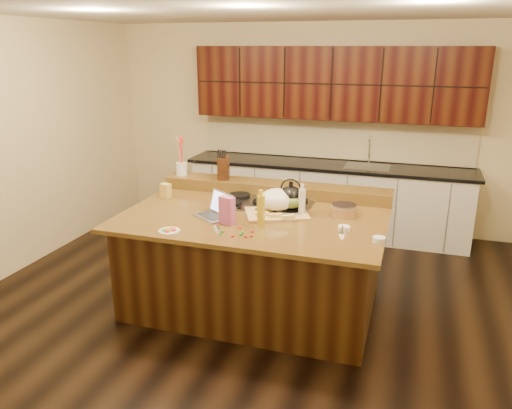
% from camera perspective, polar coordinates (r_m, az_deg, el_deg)
% --- Properties ---
extents(room, '(5.52, 5.02, 2.72)m').
position_cam_1_polar(room, '(4.48, -0.20, 4.09)').
color(room, black).
rests_on(room, ground).
extents(island, '(2.40, 1.60, 0.92)m').
position_cam_1_polar(island, '(4.76, -0.19, -6.33)').
color(island, black).
rests_on(island, ground).
extents(back_ledge, '(2.40, 0.30, 0.12)m').
position_cam_1_polar(back_ledge, '(5.22, 2.19, 1.86)').
color(back_ledge, black).
rests_on(back_ledge, island).
extents(cooktop, '(0.92, 0.52, 0.05)m').
position_cam_1_polar(cooktop, '(4.86, 0.90, 0.13)').
color(cooktop, gray).
rests_on(cooktop, island).
extents(back_counter, '(3.70, 0.66, 2.40)m').
position_cam_1_polar(back_counter, '(6.60, 8.34, 5.09)').
color(back_counter, silver).
rests_on(back_counter, ground).
extents(kettle, '(0.26, 0.26, 0.21)m').
position_cam_1_polar(kettle, '(4.63, 3.99, 0.88)').
color(kettle, black).
rests_on(kettle, cooktop).
extents(green_bowl, '(0.30, 0.30, 0.15)m').
position_cam_1_polar(green_bowl, '(4.64, 3.99, 0.56)').
color(green_bowl, '#54702D').
rests_on(green_bowl, cooktop).
extents(laptop, '(0.40, 0.39, 0.22)m').
position_cam_1_polar(laptop, '(4.54, -4.60, -0.65)').
color(laptop, '#B7B7BC').
rests_on(laptop, island).
extents(oil_bottle, '(0.09, 0.09, 0.27)m').
position_cam_1_polar(oil_bottle, '(4.27, 0.56, -0.72)').
color(oil_bottle, gold).
rests_on(oil_bottle, island).
extents(vinegar_bottle, '(0.08, 0.08, 0.25)m').
position_cam_1_polar(vinegar_bottle, '(4.54, 5.27, 0.22)').
color(vinegar_bottle, silver).
rests_on(vinegar_bottle, island).
extents(wooden_tray, '(0.67, 0.60, 0.23)m').
position_cam_1_polar(wooden_tray, '(4.61, 2.42, 0.22)').
color(wooden_tray, tan).
rests_on(wooden_tray, island).
extents(ramekin_a, '(0.10, 0.10, 0.04)m').
position_cam_1_polar(ramekin_a, '(4.06, 13.87, -3.93)').
color(ramekin_a, white).
rests_on(ramekin_a, island).
extents(ramekin_b, '(0.13, 0.13, 0.04)m').
position_cam_1_polar(ramekin_b, '(4.24, 10.03, -2.73)').
color(ramekin_b, white).
rests_on(ramekin_b, island).
extents(ramekin_c, '(0.12, 0.12, 0.04)m').
position_cam_1_polar(ramekin_c, '(4.78, 9.47, -0.36)').
color(ramekin_c, white).
rests_on(ramekin_c, island).
extents(strainer_bowl, '(0.32, 0.32, 0.09)m').
position_cam_1_polar(strainer_bowl, '(4.61, 10.00, -0.76)').
color(strainer_bowl, '#996B3F').
rests_on(strainer_bowl, island).
extents(kitchen_timer, '(0.08, 0.08, 0.07)m').
position_cam_1_polar(kitchen_timer, '(4.19, 9.84, -2.78)').
color(kitchen_timer, silver).
rests_on(kitchen_timer, island).
extents(pink_bag, '(0.15, 0.11, 0.25)m').
position_cam_1_polar(pink_bag, '(4.32, -3.33, -0.69)').
color(pink_bag, '#B95795').
rests_on(pink_bag, island).
extents(candy_plate, '(0.23, 0.23, 0.01)m').
position_cam_1_polar(candy_plate, '(4.24, -9.89, -2.99)').
color(candy_plate, white).
rests_on(candy_plate, island).
extents(package_box, '(0.12, 0.10, 0.15)m').
position_cam_1_polar(package_box, '(5.17, -10.28, 1.57)').
color(package_box, gold).
rests_on(package_box, island).
extents(utensil_crock, '(0.14, 0.14, 0.14)m').
position_cam_1_polar(utensil_crock, '(5.56, -8.49, 4.05)').
color(utensil_crock, white).
rests_on(utensil_crock, back_ledge).
extents(knife_block, '(0.17, 0.22, 0.24)m').
position_cam_1_polar(knife_block, '(5.35, -3.73, 4.20)').
color(knife_block, black).
rests_on(knife_block, back_ledge).
extents(gumdrop_0, '(0.02, 0.02, 0.02)m').
position_cam_1_polar(gumdrop_0, '(4.04, -1.17, -3.70)').
color(gumdrop_0, red).
rests_on(gumdrop_0, island).
extents(gumdrop_1, '(0.02, 0.02, 0.02)m').
position_cam_1_polar(gumdrop_1, '(4.11, -4.12, -3.38)').
color(gumdrop_1, '#198C26').
rests_on(gumdrop_1, island).
extents(gumdrop_2, '(0.02, 0.02, 0.02)m').
position_cam_1_polar(gumdrop_2, '(4.05, -0.54, -3.62)').
color(gumdrop_2, red).
rests_on(gumdrop_2, island).
extents(gumdrop_3, '(0.02, 0.02, 0.02)m').
position_cam_1_polar(gumdrop_3, '(4.24, -4.27, -2.69)').
color(gumdrop_3, '#198C26').
rests_on(gumdrop_3, island).
extents(gumdrop_4, '(0.02, 0.02, 0.02)m').
position_cam_1_polar(gumdrop_4, '(4.15, -0.39, -3.11)').
color(gumdrop_4, red).
rests_on(gumdrop_4, island).
extents(gumdrop_5, '(0.02, 0.02, 0.02)m').
position_cam_1_polar(gumdrop_5, '(4.13, -1.55, -3.24)').
color(gumdrop_5, '#198C26').
rests_on(gumdrop_5, island).
extents(gumdrop_6, '(0.02, 0.02, 0.02)m').
position_cam_1_polar(gumdrop_6, '(4.30, -4.42, -2.41)').
color(gumdrop_6, red).
rests_on(gumdrop_6, island).
extents(gumdrop_7, '(0.02, 0.02, 0.02)m').
position_cam_1_polar(gumdrop_7, '(4.16, -3.85, -3.10)').
color(gumdrop_7, '#198C26').
rests_on(gumdrop_7, island).
extents(gumdrop_8, '(0.02, 0.02, 0.02)m').
position_cam_1_polar(gumdrop_8, '(4.24, -1.79, -2.67)').
color(gumdrop_8, red).
rests_on(gumdrop_8, island).
extents(gumdrop_9, '(0.02, 0.02, 0.02)m').
position_cam_1_polar(gumdrop_9, '(4.09, -1.72, -3.45)').
color(gumdrop_9, '#198C26').
rests_on(gumdrop_9, island).
extents(gumdrop_10, '(0.02, 0.02, 0.02)m').
position_cam_1_polar(gumdrop_10, '(4.06, -2.69, -3.64)').
color(gumdrop_10, red).
rests_on(gumdrop_10, island).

